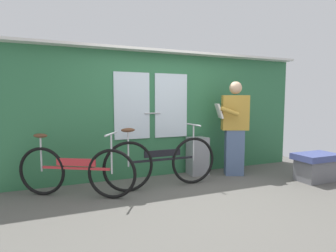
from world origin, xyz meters
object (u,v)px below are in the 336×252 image
Objects in this scene: bicycle_near_door at (162,162)px; passenger_reading_newspaper at (234,126)px; bench_seat_corner at (316,166)px; trash_bin_by_wall at (198,156)px; bicycle_leaning_behind at (76,171)px.

bicycle_near_door is 1.09× the size of passenger_reading_newspaper.
passenger_reading_newspaper is 2.34× the size of bench_seat_corner.
bicycle_near_door is 2.68× the size of trash_bin_by_wall.
bicycle_near_door reaches higher than bicycle_leaning_behind.
bicycle_near_door is at bearing 165.92° from bench_seat_corner.
trash_bin_by_wall is 0.95× the size of bench_seat_corner.
trash_bin_by_wall is at bearing -3.95° from passenger_reading_newspaper.
bench_seat_corner is (1.60, -1.08, -0.09)m from trash_bin_by_wall.
bicycle_near_door reaches higher than trash_bin_by_wall.
bench_seat_corner is (1.04, -0.80, -0.62)m from passenger_reading_newspaper.
passenger_reading_newspaper is at bearing 142.27° from bench_seat_corner.
bicycle_leaning_behind is (-1.23, 0.07, -0.03)m from bicycle_near_door.
trash_bin_by_wall is 1.94m from bench_seat_corner.
passenger_reading_newspaper is at bearing 32.13° from bicycle_leaning_behind.
bench_seat_corner is (2.46, -0.62, -0.15)m from bicycle_near_door.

